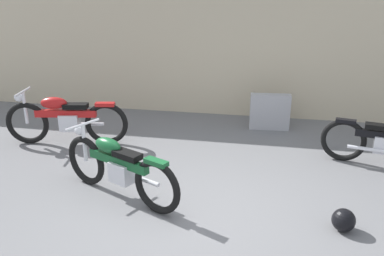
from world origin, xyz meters
name	(u,v)px	position (x,y,z in m)	size (l,w,h in m)	color
ground_plane	(193,216)	(0.00, 0.00, 0.00)	(40.00, 40.00, 0.00)	slate
building_wall	(231,38)	(0.00, 4.39, 1.68)	(18.00, 0.30, 3.35)	beige
stone_marker	(270,112)	(0.90, 3.45, 0.36)	(0.79, 0.20, 0.72)	#9E9EA3
helmet	(344,220)	(1.79, 0.04, 0.14)	(0.27, 0.27, 0.27)	black
motorcycle_green	(118,167)	(-1.08, 0.29, 0.45)	(1.91, 1.04, 0.93)	black
motorcycle_red	(65,119)	(-2.72, 1.95, 0.48)	(2.20, 0.70, 1.00)	black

